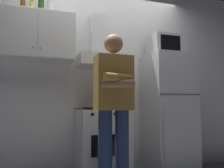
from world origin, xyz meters
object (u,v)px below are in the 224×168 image
at_px(bottle_vodka_clear, 50,2).
at_px(refrigerator, 168,113).
at_px(stove_oven, 102,143).
at_px(bottle_beer_brown, 23,2).
at_px(bottle_wine_green, 41,0).
at_px(upper_cabinet, 37,36).
at_px(microwave, 166,46).
at_px(range_hood, 99,53).
at_px(bottle_spice_jar, 32,6).
at_px(person_standing, 114,105).

bearing_deg(bottle_vodka_clear, refrigerator, -4.10).
bearing_deg(stove_oven, bottle_beer_brown, 171.37).
xyz_separation_m(stove_oven, bottle_wine_green, (-0.76, 0.13, 1.79)).
relative_size(upper_cabinet, bottle_wine_green, 2.56).
xyz_separation_m(upper_cabinet, microwave, (1.75, -0.11, -0.01)).
xyz_separation_m(bottle_beer_brown, bottle_vodka_clear, (0.32, -0.03, 0.03)).
relative_size(refrigerator, bottle_vodka_clear, 4.94).
bearing_deg(refrigerator, stove_oven, -179.96).
distance_m(stove_oven, range_hood, 1.17).
xyz_separation_m(upper_cabinet, stove_oven, (0.80, -0.13, -1.32)).
distance_m(microwave, bottle_spice_jar, 1.86).
height_order(refrigerator, person_standing, person_standing).
xyz_separation_m(microwave, bottle_vodka_clear, (-1.60, 0.10, 0.47)).
height_order(person_standing, bottle_spice_jar, bottle_spice_jar).
xyz_separation_m(bottle_spice_jar, bottle_beer_brown, (-0.10, 0.06, 0.06)).
relative_size(person_standing, bottle_vodka_clear, 5.07).
relative_size(stove_oven, bottle_beer_brown, 3.43).
height_order(stove_oven, bottle_wine_green, bottle_wine_green).
height_order(range_hood, bottle_wine_green, bottle_wine_green).
bearing_deg(bottle_vodka_clear, range_hood, 0.96).
bearing_deg(refrigerator, bottle_spice_jar, 177.15).
height_order(refrigerator, bottle_spice_jar, bottle_spice_jar).
relative_size(stove_oven, bottle_wine_green, 2.49).
bearing_deg(microwave, bottle_vodka_clear, 176.55).
bearing_deg(range_hood, microwave, -6.46).
height_order(bottle_beer_brown, bottle_wine_green, bottle_wine_green).
height_order(upper_cabinet, bottle_beer_brown, bottle_beer_brown).
bearing_deg(microwave, range_hood, 173.54).
bearing_deg(upper_cabinet, bottle_wine_green, 9.23).
distance_m(refrigerator, bottle_vodka_clear, 2.14).
distance_m(range_hood, bottle_wine_green, 0.98).
distance_m(stove_oven, bottle_wine_green, 1.95).
distance_m(stove_oven, person_standing, 0.77).
xyz_separation_m(range_hood, bottle_wine_green, (-0.76, 0.00, 0.62)).
bearing_deg(microwave, upper_cabinet, 176.52).
bearing_deg(person_standing, bottle_vodka_clear, 129.93).
height_order(person_standing, bottle_wine_green, bottle_wine_green).
bearing_deg(upper_cabinet, person_standing, -44.26).
distance_m(refrigerator, bottle_wine_green, 2.23).
bearing_deg(bottle_vodka_clear, bottle_wine_green, 171.63).
distance_m(bottle_spice_jar, bottle_wine_green, 0.16).
bearing_deg(bottle_wine_green, microwave, -3.76).
bearing_deg(bottle_spice_jar, refrigerator, -2.85).
relative_size(upper_cabinet, refrigerator, 0.56).
bearing_deg(bottle_beer_brown, microwave, -3.84).
height_order(person_standing, bottle_beer_brown, bottle_beer_brown).
relative_size(refrigerator, microwave, 3.33).
height_order(refrigerator, bottle_vodka_clear, bottle_vodka_clear).
height_order(upper_cabinet, bottle_wine_green, bottle_wine_green).
height_order(stove_oven, range_hood, range_hood).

